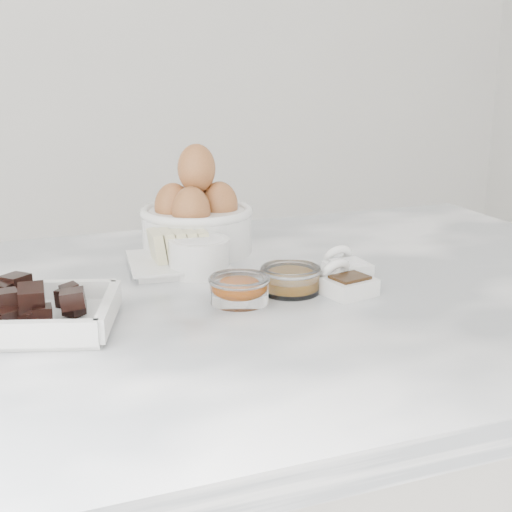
{
  "coord_description": "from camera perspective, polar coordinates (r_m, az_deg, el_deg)",
  "views": [
    {
      "loc": [
        -0.31,
        -0.84,
        1.24
      ],
      "look_at": [
        0.02,
        0.03,
        0.98
      ],
      "focal_mm": 50.0,
      "sensor_mm": 36.0,
      "label": 1
    }
  ],
  "objects": [
    {
      "name": "butter_plate",
      "position": [
        1.05,
        -6.47,
        0.11
      ],
      "size": [
        0.16,
        0.16,
        0.06
      ],
      "color": "white",
      "rests_on": "marble_slab"
    },
    {
      "name": "salt_spoon",
      "position": [
        1.02,
        7.11,
        -0.82
      ],
      "size": [
        0.06,
        0.07,
        0.04
      ],
      "color": "white",
      "rests_on": "marble_slab"
    },
    {
      "name": "chocolate_dish",
      "position": [
        0.86,
        -17.9,
        -4.11
      ],
      "size": [
        0.24,
        0.21,
        0.05
      ],
      "color": "white",
      "rests_on": "marble_slab"
    },
    {
      "name": "zest_bowl",
      "position": [
        0.9,
        -1.35,
        -2.58
      ],
      "size": [
        0.08,
        0.08,
        0.03
      ],
      "color": "white",
      "rests_on": "marble_slab"
    },
    {
      "name": "egg_bowl",
      "position": [
        1.13,
        -4.77,
        3.09
      ],
      "size": [
        0.18,
        0.18,
        0.17
      ],
      "color": "white",
      "rests_on": "marble_slab"
    },
    {
      "name": "sugar_ramekin",
      "position": [
        1.02,
        -4.57,
        0.08
      ],
      "size": [
        0.09,
        0.09,
        0.05
      ],
      "color": "white",
      "rests_on": "marble_slab"
    },
    {
      "name": "honey_bowl",
      "position": [
        0.94,
        2.77,
        -1.84
      ],
      "size": [
        0.08,
        0.08,
        0.04
      ],
      "color": "white",
      "rests_on": "marble_slab"
    },
    {
      "name": "vanilla_spoon",
      "position": [
        0.94,
        7.19,
        -2.1
      ],
      "size": [
        0.07,
        0.08,
        0.05
      ],
      "color": "white",
      "rests_on": "marble_slab"
    },
    {
      "name": "marble_slab",
      "position": [
        0.95,
        -0.48,
        -4.05
      ],
      "size": [
        1.2,
        0.8,
        0.04
      ],
      "primitive_type": "cube",
      "color": "white",
      "rests_on": "cabinet"
    }
  ]
}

